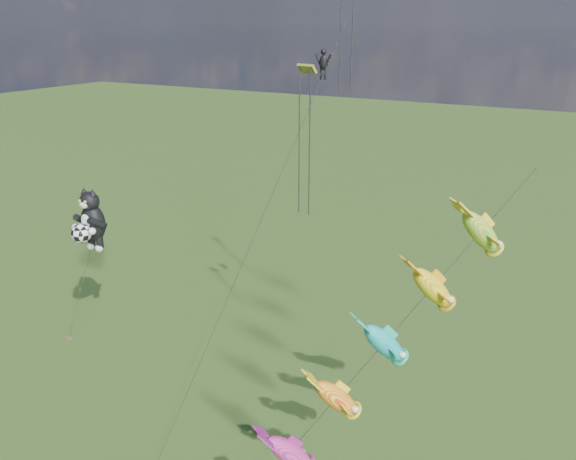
% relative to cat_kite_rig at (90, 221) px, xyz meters
% --- Properties ---
extents(ground, '(300.00, 300.00, 0.00)m').
position_rel_cat_kite_rig_xyz_m(ground, '(3.75, -8.16, -8.98)').
color(ground, '#1B390E').
extents(cat_kite_rig, '(2.56, 4.03, 11.46)m').
position_rel_cat_kite_rig_xyz_m(cat_kite_rig, '(0.00, 0.00, 0.00)').
color(cat_kite_rig, brown).
rests_on(cat_kite_rig, ground).
extents(fish_windsock_rig, '(10.76, 11.95, 16.77)m').
position_rel_cat_kite_rig_xyz_m(fish_windsock_rig, '(24.78, -6.37, 0.45)').
color(fish_windsock_rig, brown).
rests_on(fish_windsock_rig, ground).
extents(parafoil_rig, '(4.21, 17.33, 28.08)m').
position_rel_cat_kite_rig_xyz_m(parafoil_rig, '(16.69, 3.79, 11.42)').
color(parafoil_rig, brown).
rests_on(parafoil_rig, ground).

